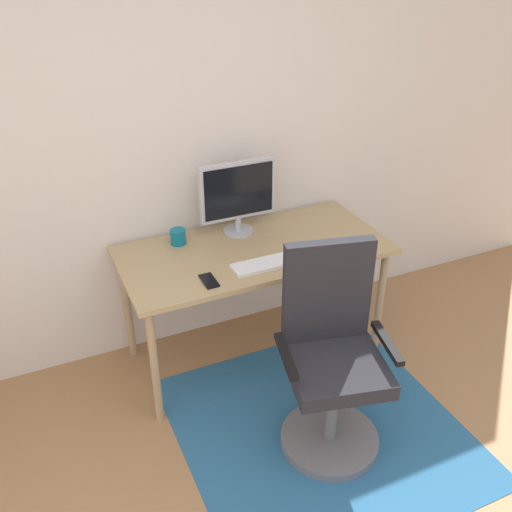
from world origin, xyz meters
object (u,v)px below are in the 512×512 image
object	(u,v)px
office_chair	(331,367)
cell_phone	(209,281)
monitor	(238,193)
computer_mouse	(327,250)
keyboard	(271,263)
desk	(254,258)
coffee_cup	(178,237)

from	to	relation	value
office_chair	cell_phone	bearing A→B (deg)	141.34
monitor	computer_mouse	xyz separation A→B (m)	(0.35, -0.44, -0.23)
keyboard	cell_phone	bearing A→B (deg)	-175.81
desk	coffee_cup	bearing A→B (deg)	149.08
desk	keyboard	xyz separation A→B (m)	(0.01, -0.20, 0.08)
monitor	keyboard	bearing A→B (deg)	-88.25
coffee_cup	cell_phone	world-z (taller)	coffee_cup
cell_phone	office_chair	distance (m)	0.74
monitor	computer_mouse	distance (m)	0.61
keyboard	computer_mouse	bearing A→B (deg)	-3.31
desk	monitor	size ratio (longest dim) A/B	3.29
desk	cell_phone	bearing A→B (deg)	-146.87
desk	office_chair	bearing A→B (deg)	-84.99
desk	computer_mouse	size ratio (longest dim) A/B	14.45
desk	computer_mouse	distance (m)	0.42
desk	office_chair	xyz separation A→B (m)	(0.07, -0.77, -0.22)
keyboard	coffee_cup	xyz separation A→B (m)	(-0.38, 0.43, 0.03)
computer_mouse	office_chair	xyz separation A→B (m)	(-0.28, -0.54, -0.31)
keyboard	cell_phone	world-z (taller)	keyboard
coffee_cup	office_chair	world-z (taller)	office_chair
monitor	coffee_cup	xyz separation A→B (m)	(-0.37, 0.01, -0.20)
desk	keyboard	size ratio (longest dim) A/B	3.49
monitor	coffee_cup	world-z (taller)	monitor
office_chair	keyboard	bearing A→B (deg)	108.97
monitor	office_chair	bearing A→B (deg)	-85.94
cell_phone	office_chair	size ratio (longest dim) A/B	0.13
desk	computer_mouse	bearing A→B (deg)	-32.94
monitor	desk	bearing A→B (deg)	-89.30
coffee_cup	keyboard	bearing A→B (deg)	-48.22
desk	monitor	distance (m)	0.38
office_chair	desk	bearing A→B (deg)	108.20
monitor	keyboard	size ratio (longest dim) A/B	1.06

